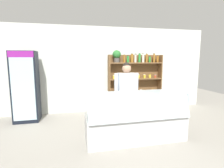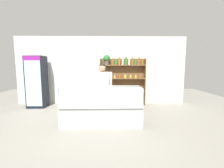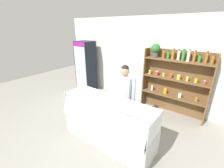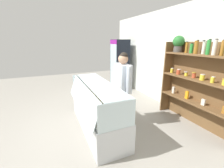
{
  "view_description": "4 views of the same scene",
  "coord_description": "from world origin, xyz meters",
  "px_view_note": "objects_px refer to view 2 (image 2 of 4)",
  "views": [
    {
      "loc": [
        -1.15,
        -3.36,
        1.7
      ],
      "look_at": [
        -0.22,
        0.64,
        1.1
      ],
      "focal_mm": 28.0,
      "sensor_mm": 36.0,
      "label": 1
    },
    {
      "loc": [
        0.32,
        -3.89,
        1.54
      ],
      "look_at": [
        0.41,
        0.64,
        0.99
      ],
      "focal_mm": 24.0,
      "sensor_mm": 36.0,
      "label": 2
    },
    {
      "loc": [
        1.82,
        -2.16,
        2.41
      ],
      "look_at": [
        -0.16,
        0.44,
        1.14
      ],
      "focal_mm": 24.0,
      "sensor_mm": 36.0,
      "label": 3
    },
    {
      "loc": [
        2.93,
        -0.91,
        1.83
      ],
      "look_at": [
        -0.02,
        0.35,
        0.92
      ],
      "focal_mm": 24.0,
      "sensor_mm": 36.0,
      "label": 4
    }
  ],
  "objects_px": {
    "deli_display_case": "(101,113)",
    "shop_clerk": "(102,86)",
    "shelving_unit": "(121,77)",
    "drinks_fridge": "(37,82)"
  },
  "relations": [
    {
      "from": "deli_display_case",
      "to": "shop_clerk",
      "type": "relative_size",
      "value": 1.28
    },
    {
      "from": "drinks_fridge",
      "to": "shelving_unit",
      "type": "xyz_separation_m",
      "value": [
        3.15,
        0.29,
        0.16
      ]
    },
    {
      "from": "shelving_unit",
      "to": "deli_display_case",
      "type": "xyz_separation_m",
      "value": [
        -0.67,
        -2.05,
        -0.79
      ]
    },
    {
      "from": "shelving_unit",
      "to": "deli_display_case",
      "type": "height_order",
      "value": "shelving_unit"
    },
    {
      "from": "deli_display_case",
      "to": "shop_clerk",
      "type": "bearing_deg",
      "value": 90.3
    },
    {
      "from": "shelving_unit",
      "to": "drinks_fridge",
      "type": "bearing_deg",
      "value": -174.73
    },
    {
      "from": "drinks_fridge",
      "to": "shop_clerk",
      "type": "height_order",
      "value": "drinks_fridge"
    },
    {
      "from": "deli_display_case",
      "to": "shop_clerk",
      "type": "xyz_separation_m",
      "value": [
        -0.0,
        0.61,
        0.64
      ]
    },
    {
      "from": "shop_clerk",
      "to": "deli_display_case",
      "type": "bearing_deg",
      "value": -89.7
    },
    {
      "from": "drinks_fridge",
      "to": "deli_display_case",
      "type": "bearing_deg",
      "value": -35.22
    }
  ]
}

